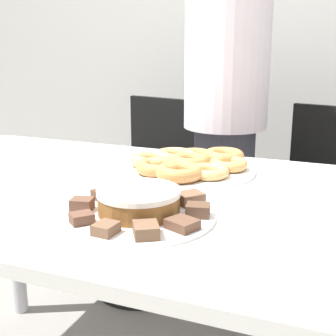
% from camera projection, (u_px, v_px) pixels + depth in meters
% --- Properties ---
extents(wall_back, '(8.00, 0.05, 2.60)m').
position_uv_depth(wall_back, '(288.00, 8.00, 2.41)').
color(wall_back, beige).
rests_on(wall_back, ground_plane).
extents(table, '(1.89, 0.92, 0.76)m').
position_uv_depth(table, '(181.00, 225.00, 1.18)').
color(table, silver).
rests_on(table, ground_plane).
extents(person_standing, '(0.33, 0.33, 1.62)m').
position_uv_depth(person_standing, '(225.00, 113.00, 1.86)').
color(person_standing, '#383842').
rests_on(person_standing, ground_plane).
extents(office_chair_left, '(0.53, 0.53, 0.88)m').
position_uv_depth(office_chair_left, '(148.00, 201.00, 2.18)').
color(office_chair_left, black).
rests_on(office_chair_left, ground_plane).
extents(office_chair_right, '(0.51, 0.51, 0.88)m').
position_uv_depth(office_chair_right, '(323.00, 225.00, 1.90)').
color(office_chair_right, black).
rests_on(office_chair_right, ground_plane).
extents(plate_cake, '(0.33, 0.33, 0.01)m').
position_uv_depth(plate_cake, '(139.00, 215.00, 1.01)').
color(plate_cake, white).
rests_on(plate_cake, table).
extents(plate_donuts, '(0.39, 0.39, 0.01)m').
position_uv_depth(plate_donuts, '(189.00, 169.00, 1.38)').
color(plate_donuts, white).
rests_on(plate_donuts, table).
extents(frosted_cake, '(0.18, 0.18, 0.05)m').
position_uv_depth(frosted_cake, '(139.00, 201.00, 1.01)').
color(frosted_cake, brown).
rests_on(frosted_cake, plate_cake).
extents(lamington_0, '(0.06, 0.07, 0.02)m').
position_uv_depth(lamington_0, '(133.00, 190.00, 1.13)').
color(lamington_0, '#513828').
rests_on(lamington_0, plate_cake).
extents(lamington_1, '(0.06, 0.05, 0.02)m').
position_uv_depth(lamington_1, '(102.00, 195.00, 1.10)').
color(lamington_1, '#513828').
rests_on(lamington_1, plate_cake).
extents(lamington_2, '(0.05, 0.05, 0.03)m').
position_uv_depth(lamington_2, '(82.00, 204.00, 1.03)').
color(lamington_2, brown).
rests_on(lamington_2, plate_cake).
extents(lamington_3, '(0.06, 0.06, 0.02)m').
position_uv_depth(lamington_3, '(82.00, 218.00, 0.95)').
color(lamington_3, brown).
rests_on(lamington_3, plate_cake).
extents(lamington_4, '(0.04, 0.05, 0.02)m').
position_uv_depth(lamington_4, '(106.00, 229.00, 0.90)').
color(lamington_4, brown).
rests_on(lamington_4, plate_cake).
extents(lamington_5, '(0.07, 0.07, 0.02)m').
position_uv_depth(lamington_5, '(146.00, 230.00, 0.89)').
color(lamington_5, brown).
rests_on(lamington_5, plate_cake).
extents(lamington_6, '(0.07, 0.07, 0.02)m').
position_uv_depth(lamington_6, '(182.00, 224.00, 0.92)').
color(lamington_6, brown).
rests_on(lamington_6, plate_cake).
extents(lamington_7, '(0.06, 0.05, 0.03)m').
position_uv_depth(lamington_7, '(198.00, 210.00, 0.99)').
color(lamington_7, '#513828').
rests_on(lamington_7, plate_cake).
extents(lamington_8, '(0.07, 0.07, 0.03)m').
position_uv_depth(lamington_8, '(190.00, 198.00, 1.07)').
color(lamington_8, brown).
rests_on(lamington_8, plate_cake).
extents(lamington_9, '(0.05, 0.06, 0.03)m').
position_uv_depth(lamington_9, '(166.00, 191.00, 1.12)').
color(lamington_9, brown).
rests_on(lamington_9, plate_cake).
extents(donut_0, '(0.12, 0.12, 0.04)m').
position_uv_depth(donut_0, '(189.00, 161.00, 1.37)').
color(donut_0, '#C68447').
rests_on(donut_0, plate_donuts).
extents(donut_1, '(0.13, 0.13, 0.04)m').
position_uv_depth(donut_1, '(158.00, 167.00, 1.32)').
color(donut_1, '#C68447').
rests_on(donut_1, plate_donuts).
extents(donut_2, '(0.13, 0.13, 0.04)m').
position_uv_depth(donut_2, '(179.00, 172.00, 1.26)').
color(donut_2, '#C68447').
rests_on(donut_2, plate_donuts).
extents(donut_3, '(0.11, 0.11, 0.03)m').
position_uv_depth(donut_3, '(209.00, 172.00, 1.28)').
color(donut_3, '#E5AD66').
rests_on(donut_3, plate_donuts).
extents(donut_4, '(0.11, 0.11, 0.03)m').
position_uv_depth(donut_4, '(228.00, 164.00, 1.35)').
color(donut_4, tan).
rests_on(donut_4, plate_donuts).
extents(donut_5, '(0.13, 0.13, 0.04)m').
position_uv_depth(donut_5, '(223.00, 156.00, 1.43)').
color(donut_5, '#C68447').
rests_on(donut_5, plate_donuts).
extents(donut_6, '(0.11, 0.11, 0.03)m').
position_uv_depth(donut_6, '(195.00, 155.00, 1.46)').
color(donut_6, '#C68447').
rests_on(donut_6, plate_donuts).
extents(donut_7, '(0.13, 0.13, 0.03)m').
position_uv_depth(donut_7, '(175.00, 156.00, 1.45)').
color(donut_7, '#E5AD66').
rests_on(donut_7, plate_donuts).
extents(donut_8, '(0.13, 0.13, 0.04)m').
position_uv_depth(donut_8, '(152.00, 160.00, 1.39)').
color(donut_8, '#E5AD66').
rests_on(donut_8, plate_donuts).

